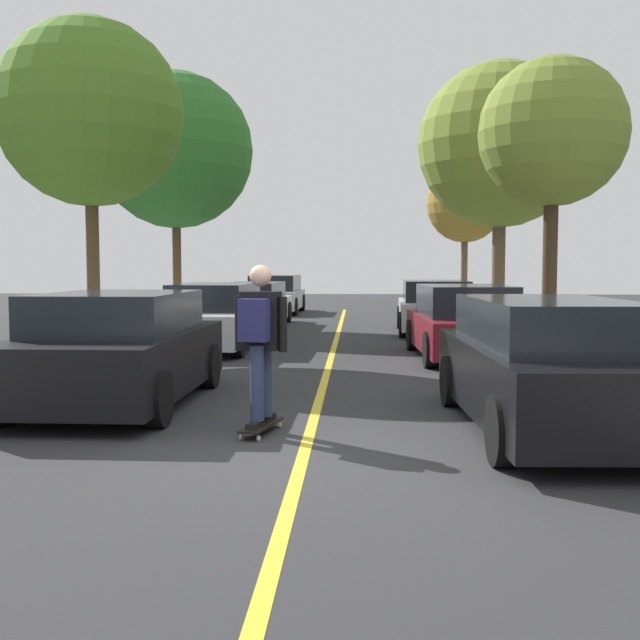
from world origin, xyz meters
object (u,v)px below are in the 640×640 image
Objects in this scene: street_tree_left_near at (175,151)px; skateboarder at (260,335)px; street_tree_left_nearest at (90,114)px; parked_car_left_far at (253,304)px; street_tree_right_nearest at (553,133)px; parked_car_right_near at (464,323)px; parked_car_right_nearest at (548,366)px; skateboard at (261,425)px; parked_car_left_farthest at (275,294)px; parked_car_left_nearest at (119,350)px; parked_car_left_near at (215,317)px; street_tree_right_near at (500,146)px; parked_car_right_far at (436,307)px; street_tree_right_far at (465,204)px.

street_tree_left_near is 4.18× the size of skateboarder.
street_tree_left_near is (0.00, 7.01, 0.31)m from street_tree_left_nearest.
street_tree_left_nearest is 8.73m from skateboarder.
street_tree_right_nearest reaches higher than parked_car_left_far.
parked_car_right_nearest is at bearing -90.00° from parked_car_right_near.
street_tree_left_nearest is 9.16m from skateboard.
parked_car_right_nearest is (5.10, -20.22, 0.02)m from parked_car_left_farthest.
skateboard is (-3.06, -6.76, -0.59)m from parked_car_right_near.
parked_car_left_nearest is 0.66× the size of street_tree_left_nearest.
parked_car_left_near is 12.18m from parked_car_left_farthest.
parked_car_right_nearest is at bearing -98.13° from street_tree_right_near.
parked_car_right_far is 12.68m from skateboarder.
parked_car_left_near is at bearing -69.10° from street_tree_left_near.
skateboard is at bearing -103.07° from street_tree_right_far.
street_tree_left_nearest is 1.16× the size of street_tree_right_far.
parked_car_left_far is at bearing 74.48° from street_tree_left_nearest.
street_tree_left_nearest is at bearing -98.66° from parked_car_left_farthest.
street_tree_right_near is (2.09, 8.13, 4.56)m from parked_car_right_near.
parked_car_right_near is at bearing -104.40° from street_tree_right_near.
street_tree_left_near reaches higher than skateboarder.
street_tree_left_nearest is 7.02m from street_tree_left_near.
parked_car_right_nearest reaches higher than parked_car_left_far.
street_tree_left_near is at bearing -166.28° from parked_car_left_far.
street_tree_left_near is (-7.19, 13.52, 4.28)m from parked_car_right_nearest.
street_tree_left_nearest reaches higher than parked_car_right_nearest.
street_tree_left_nearest is at bearing 112.11° from parked_car_left_nearest.
parked_car_right_far is 8.52m from street_tree_left_near.
skateboard is at bearing -114.39° from parked_car_right_near.
parked_car_right_near is at bearing -55.91° from parked_car_left_far.
street_tree_left_nearest is 0.90× the size of street_tree_left_near.
parked_car_left_farthest is (0.00, 6.20, 0.06)m from parked_car_left_far.
parked_car_right_far reaches higher than skateboard.
parked_car_left_nearest reaches higher than parked_car_right_far.
street_tree_right_nearest is at bearing -90.00° from street_tree_right_near.
skateboard is 0.51× the size of skateboarder.
parked_car_right_far is 0.70× the size of street_tree_right_nearest.
street_tree_left_nearest reaches higher than parked_car_left_nearest.
parked_car_left_far is 2.77× the size of skateboarder.
street_tree_left_near reaches higher than street_tree_right_far.
skateboard is at bearing -104.03° from parked_car_right_far.
street_tree_left_near is (-2.09, -0.51, 4.36)m from parked_car_left_far.
street_tree_right_far reaches higher than parked_car_left_near.
street_tree_right_near is at bearing 70.91° from skateboard.
parked_car_left_nearest is 6.83m from street_tree_left_nearest.
parked_car_left_nearest reaches higher than parked_car_left_farthest.
parked_car_left_farthest is 20.86m from parked_car_right_nearest.
street_tree_left_nearest is (-2.09, 5.14, 3.98)m from parked_car_left_nearest.
parked_car_right_far is at bearing 90.00° from parked_car_right_nearest.
parked_car_right_far is 10.71m from street_tree_right_far.
parked_car_right_near is 7.46m from skateboarder.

